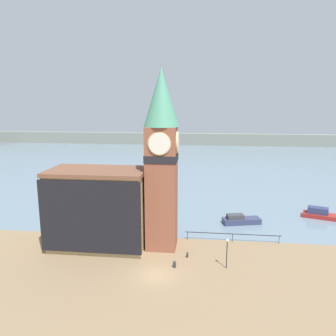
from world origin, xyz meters
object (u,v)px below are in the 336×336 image
mooring_bollard_near (174,264)px  mooring_bollard_far (187,255)px  clock_tower (162,156)px  lamp_post (227,247)px  boat_far (323,215)px  pier_building (98,208)px  boat_near (240,220)px

mooring_bollard_near → mooring_bollard_far: size_ratio=1.21×
clock_tower → lamp_post: size_ratio=6.39×
clock_tower → mooring_bollard_near: 12.75m
boat_far → mooring_bollard_near: (-22.12, -18.55, -0.18)m
pier_building → mooring_bollard_far: 12.52m
pier_building → lamp_post: (15.92, -4.04, -2.57)m
pier_building → lamp_post: size_ratio=3.52×
clock_tower → lamp_post: bearing=-31.3°
boat_far → mooring_bollard_near: size_ratio=9.24×
mooring_bollard_near → boat_far: bearing=40.0°
clock_tower → mooring_bollard_near: (2.12, -5.32, -11.39)m
pier_building → mooring_bollard_far: size_ratio=18.76×
mooring_bollard_far → mooring_bollard_near: bearing=-116.6°
pier_building → boat_far: (32.27, 14.00, -4.44)m
pier_building → clock_tower: bearing=5.4°
clock_tower → boat_far: 29.81m
boat_far → clock_tower: bearing=-132.9°
clock_tower → mooring_bollard_near: clock_tower is taller
pier_building → mooring_bollard_near: 12.04m
clock_tower → mooring_bollard_near: bearing=-68.2°
boat_near → clock_tower: bearing=-152.7°
pier_building → lamp_post: bearing=-14.2°
mooring_bollard_far → lamp_post: 5.37m
boat_near → lamp_post: 14.54m
clock_tower → boat_far: clock_tower is taller
mooring_bollard_near → mooring_bollard_far: (1.30, 2.60, -0.07)m
boat_near → mooring_bollard_far: (-7.41, -12.03, -0.21)m
pier_building → boat_near: (18.85, 10.08, -4.47)m
mooring_bollard_near → boat_near: bearing=59.2°
boat_near → boat_far: bearing=2.9°
clock_tower → lamp_post: 13.14m
clock_tower → lamp_post: (7.90, -4.81, -9.34)m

